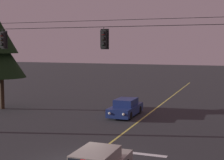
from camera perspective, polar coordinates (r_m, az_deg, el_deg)
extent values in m
cube|color=#D1C64C|center=(24.90, 4.03, -7.36)|extent=(0.14, 60.00, 0.01)
cube|color=silver|center=(18.28, 3.94, -12.22)|extent=(3.40, 0.36, 0.01)
cylinder|color=black|center=(18.61, -1.08, 8.96)|extent=(18.67, 0.03, 0.03)
cylinder|color=black|center=(18.63, -1.08, 10.04)|extent=(18.67, 0.02, 0.02)
cylinder|color=black|center=(22.02, -18.01, 7.94)|extent=(0.04, 0.04, 0.18)
cube|color=black|center=(22.01, -17.97, 6.46)|extent=(0.32, 0.26, 0.96)
cube|color=black|center=(22.12, -17.73, 6.46)|extent=(0.48, 0.03, 1.12)
sphere|color=red|center=(21.89, -18.25, 7.21)|extent=(0.17, 0.17, 0.17)
cylinder|color=black|center=(21.86, -18.32, 7.32)|extent=(0.20, 0.10, 0.20)
sphere|color=#3D280A|center=(21.88, -18.23, 6.46)|extent=(0.17, 0.17, 0.17)
cylinder|color=black|center=(21.85, -18.30, 6.57)|extent=(0.20, 0.10, 0.20)
sphere|color=black|center=(21.88, -18.20, 5.71)|extent=(0.17, 0.17, 0.17)
cylinder|color=black|center=(21.85, -18.27, 5.82)|extent=(0.20, 0.10, 0.20)
cylinder|color=black|center=(18.64, -1.39, 8.68)|extent=(0.04, 0.04, 0.18)
cube|color=black|center=(18.62, -1.39, 6.93)|extent=(0.32, 0.26, 0.96)
cube|color=black|center=(18.76, -1.22, 6.92)|extent=(0.48, 0.03, 1.12)
sphere|color=red|center=(18.48, -1.58, 7.83)|extent=(0.17, 0.17, 0.17)
cylinder|color=black|center=(18.45, -1.62, 7.97)|extent=(0.20, 0.10, 0.20)
sphere|color=#3D280A|center=(18.47, -1.57, 6.94)|extent=(0.17, 0.17, 0.17)
cylinder|color=black|center=(18.44, -1.62, 7.07)|extent=(0.20, 0.10, 0.20)
sphere|color=black|center=(18.47, -1.57, 6.04)|extent=(0.17, 0.17, 0.17)
cylinder|color=black|center=(18.43, -1.62, 6.18)|extent=(0.20, 0.10, 0.20)
cube|color=gray|center=(14.17, -2.76, -12.83)|extent=(1.51, 2.15, 0.54)
cube|color=black|center=(15.00, -1.32, -11.77)|extent=(1.40, 0.21, 0.48)
cube|color=red|center=(13.09, -4.82, -13.37)|extent=(0.24, 0.04, 0.06)
cube|color=navy|center=(27.53, 2.28, -5.02)|extent=(1.80, 4.30, 0.68)
cube|color=navy|center=(27.54, 2.36, -3.73)|extent=(1.51, 2.15, 0.54)
cube|color=black|center=(26.66, 1.74, -4.04)|extent=(1.40, 0.21, 0.48)
cube|color=black|center=(28.54, 3.02, -3.40)|extent=(1.37, 0.18, 0.46)
cylinder|color=black|center=(26.09, 3.03, -6.04)|extent=(0.22, 0.64, 0.64)
cylinder|color=black|center=(26.59, -0.25, -5.81)|extent=(0.22, 0.64, 0.64)
cylinder|color=black|center=(28.60, 4.62, -5.01)|extent=(0.22, 0.64, 0.64)
cylinder|color=black|center=(29.06, 1.61, -4.82)|extent=(0.22, 0.64, 0.64)
sphere|color=white|center=(25.33, 1.96, -5.82)|extent=(0.20, 0.20, 0.20)
sphere|color=white|center=(25.69, -0.42, -5.65)|extent=(0.20, 0.20, 0.20)
cylinder|color=#332316|center=(31.96, -18.05, -1.85)|extent=(0.36, 0.36, 3.17)
cone|color=black|center=(31.72, -18.22, 3.53)|extent=(4.35, 4.35, 3.48)
cone|color=black|center=(31.72, -18.32, 6.87)|extent=(3.05, 3.05, 2.83)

